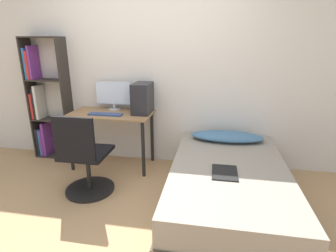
# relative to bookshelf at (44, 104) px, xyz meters

# --- Properties ---
(ground_plane) EXTENTS (14.00, 14.00, 0.00)m
(ground_plane) POSITION_rel_bookshelf_xyz_m (1.59, -1.41, -0.80)
(ground_plane) COLOR tan
(wall_back) EXTENTS (8.00, 0.05, 2.50)m
(wall_back) POSITION_rel_bookshelf_xyz_m (1.59, 0.15, 0.45)
(wall_back) COLOR silver
(wall_back) RESTS_ON ground_plane
(desk) EXTENTS (1.09, 0.58, 0.76)m
(desk) POSITION_rel_bookshelf_xyz_m (1.08, -0.16, -0.16)
(desk) COLOR #997047
(desk) RESTS_ON ground_plane
(bookshelf) EXTENTS (0.56, 0.26, 1.73)m
(bookshelf) POSITION_rel_bookshelf_xyz_m (0.00, 0.00, 0.00)
(bookshelf) COLOR #2D2823
(bookshelf) RESTS_ON ground_plane
(office_chair) EXTENTS (0.55, 0.55, 0.95)m
(office_chair) POSITION_rel_bookshelf_xyz_m (1.05, -0.90, -0.43)
(office_chair) COLOR black
(office_chair) RESTS_ON ground_plane
(bed) EXTENTS (1.19, 1.98, 0.46)m
(bed) POSITION_rel_bookshelf_xyz_m (2.61, -0.86, -0.57)
(bed) COLOR #4C3D2D
(bed) RESTS_ON ground_plane
(pillow) EXTENTS (0.90, 0.36, 0.11)m
(pillow) POSITION_rel_bookshelf_xyz_m (2.61, -0.13, -0.29)
(pillow) COLOR teal
(pillow) RESTS_ON bed
(magazine) EXTENTS (0.24, 0.32, 0.01)m
(magazine) POSITION_rel_bookshelf_xyz_m (2.56, -1.03, -0.34)
(magazine) COLOR black
(magazine) RESTS_ON bed
(monitor) EXTENTS (0.51, 0.17, 0.39)m
(monitor) POSITION_rel_bookshelf_xyz_m (1.06, 0.03, 0.17)
(monitor) COLOR #B7B7BC
(monitor) RESTS_ON desk
(keyboard) EXTENTS (0.44, 0.12, 0.02)m
(keyboard) POSITION_rel_bookshelf_xyz_m (1.06, -0.28, -0.03)
(keyboard) COLOR #33477A
(keyboard) RESTS_ON desk
(pc_tower) EXTENTS (0.22, 0.38, 0.39)m
(pc_tower) POSITION_rel_bookshelf_xyz_m (1.50, -0.08, 0.15)
(pc_tower) COLOR #232328
(pc_tower) RESTS_ON desk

